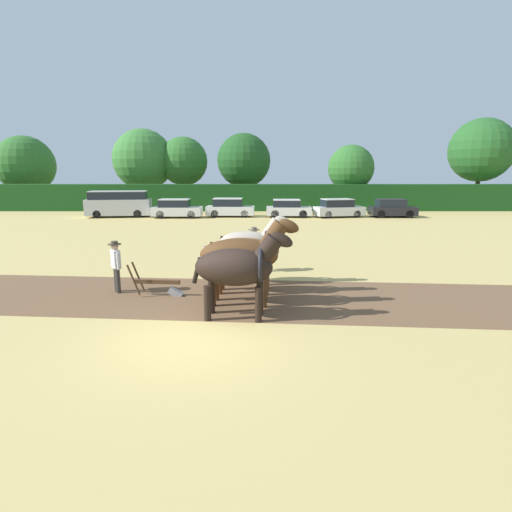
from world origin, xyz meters
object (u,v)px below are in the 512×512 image
object	(u,v)px
parked_car_right	(390,208)
parked_car_left	(175,209)
draft_horse_trail_left	(245,251)
parked_car_center_left	(228,208)
tree_center	(242,161)
tree_center_left	(182,161)
farmer_at_plow	(114,263)
parked_car_center	(286,209)
tree_center_right	(349,168)
tree_left	(141,160)
tree_far_left	(23,165)
tree_right	(479,150)
draft_horse_lead_right	(241,255)
farmer_beside_team	(252,246)
draft_horse_trail_right	(248,244)
draft_horse_lead_left	(236,267)
plow	(159,286)
parked_van	(117,204)
parked_car_center_right	(337,208)

from	to	relation	value
parked_car_right	parked_car_left	bearing A→B (deg)	-178.15
draft_horse_trail_left	parked_car_center_left	size ratio (longest dim) A/B	0.71
tree_center	draft_horse_trail_left	xyz separation A→B (m)	(1.02, -31.52, -3.64)
tree_center_left	farmer_at_plow	xyz separation A→B (m)	(3.57, -32.92, -3.98)
farmer_at_plow	parked_car_center	xyz separation A→B (m)	(7.19, 22.03, -0.24)
tree_center_left	tree_center_right	size ratio (longest dim) A/B	1.16
tree_left	parked_car_right	world-z (taller)	tree_left
tree_far_left	tree_right	world-z (taller)	tree_right
tree_center_right	parked_car_center	distance (m)	11.38
draft_horse_lead_right	farmer_at_plow	world-z (taller)	draft_horse_lead_right
tree_left	farmer_beside_team	bearing A→B (deg)	-67.67
tree_far_left	draft_horse_trail_right	xyz separation A→B (m)	(25.34, -31.82, -3.22)
tree_far_left	tree_right	xyz separation A→B (m)	(49.08, -2.27, 1.43)
parked_car_left	parked_car_right	bearing A→B (deg)	0.20
tree_center_left	farmer_beside_team	bearing A→B (deg)	-75.26
tree_center_left	draft_horse_lead_left	size ratio (longest dim) A/B	2.83
tree_center_right	draft_horse_lead_right	xyz separation A→B (m)	(-10.26, -31.34, -2.73)
plow	draft_horse_trail_right	bearing A→B (deg)	32.84
tree_left	draft_horse_lead_left	xyz separation A→B (m)	(11.92, -34.99, -3.75)
tree_left	draft_horse_trail_left	bearing A→B (deg)	-69.70
draft_horse_lead_right	tree_center_right	bearing A→B (deg)	76.27
tree_center	parked_car_center_left	size ratio (longest dim) A/B	1.89
plow	parked_car_right	world-z (taller)	parked_car_right
tree_left	parked_van	world-z (taller)	tree_left
parked_car_left	parked_car_center_right	size ratio (longest dim) A/B	0.95
draft_horse_lead_left	farmer_beside_team	size ratio (longest dim) A/B	1.55
tree_center_left	tree_right	bearing A→B (deg)	-4.10
tree_right	parked_car_center_left	size ratio (longest dim) A/B	2.24
farmer_at_plow	plow	bearing A→B (deg)	-48.51
tree_far_left	parked_car_center_right	distance (m)	34.64
tree_center_left	plow	size ratio (longest dim) A/B	4.48
tree_left	plow	bearing A→B (deg)	-74.09
plow	parked_car_left	size ratio (longest dim) A/B	0.41
tree_right	draft_horse_lead_right	size ratio (longest dim) A/B	3.12
draft_horse_lead_left	parked_car_center_right	size ratio (longest dim) A/B	0.61
draft_horse_lead_right	draft_horse_trail_left	distance (m)	1.14
tree_far_left	tree_center_right	distance (m)	35.54
tree_center_left	parked_van	xyz separation A→B (m)	(-3.76, -10.86, -3.82)
parked_van	parked_car_center	bearing A→B (deg)	-7.56
tree_center	draft_horse_trail_left	world-z (taller)	tree_center
farmer_at_plow	farmer_beside_team	size ratio (longest dim) A/B	0.96
draft_horse_lead_right	parked_car_right	bearing A→B (deg)	66.88
parked_car_left	farmer_at_plow	bearing A→B (deg)	-84.80
farmer_beside_team	tree_center_left	bearing A→B (deg)	58.79
draft_horse_lead_left	parked_van	size ratio (longest dim) A/B	0.49
draft_horse_trail_right	tree_center_left	bearing A→B (deg)	108.20
plow	parked_car_center	world-z (taller)	parked_car_center
tree_center	parked_van	xyz separation A→B (m)	(-10.48, -9.44, -3.86)
tree_center	parked_car_center_right	size ratio (longest dim) A/B	1.78
tree_center_left	draft_horse_trail_left	xyz separation A→B (m)	(7.74, -32.94, -3.59)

